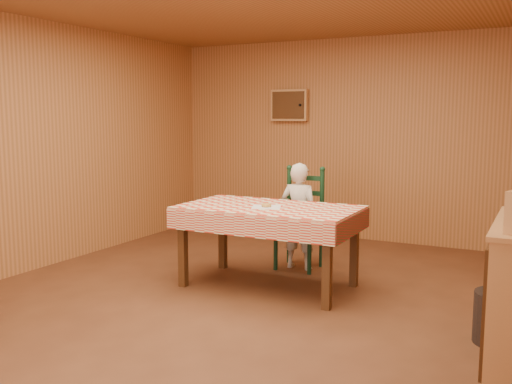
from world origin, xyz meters
TOP-DOWN VIEW (x-y plane):
  - ground at (0.00, 0.00)m, footprint 6.00×6.00m
  - cabin_walls at (-0.00, 0.53)m, footprint 5.10×6.05m
  - dining_table at (-0.05, 0.55)m, footprint 1.66×0.96m
  - ladder_chair at (-0.05, 1.34)m, footprint 0.44×0.40m
  - seated_child at (-0.05, 1.28)m, footprint 0.41×0.27m
  - napkin at (-0.05, 0.50)m, footprint 0.34×0.34m
  - donut at (-0.05, 0.50)m, footprint 0.12×0.12m
  - storage_bin at (2.02, 0.07)m, footprint 0.42×0.42m

SIDE VIEW (x-z plane):
  - ground at x=0.00m, z-range 0.00..0.00m
  - storage_bin at x=2.02m, z-range 0.00..0.37m
  - ladder_chair at x=-0.05m, z-range -0.04..1.04m
  - seated_child at x=-0.05m, z-range 0.00..1.12m
  - dining_table at x=-0.05m, z-range 0.30..1.07m
  - napkin at x=-0.05m, z-range 0.77..0.77m
  - donut at x=-0.05m, z-range 0.77..0.81m
  - cabin_walls at x=0.00m, z-range 0.50..3.15m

